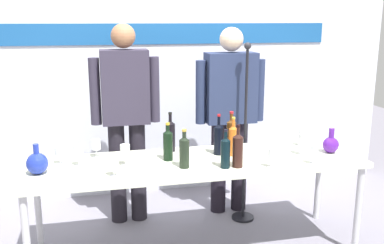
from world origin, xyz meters
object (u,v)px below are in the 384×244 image
object	(u,v)px
wine_bottle_1	(225,152)
wine_bottle_3	(219,138)
presenter_right	(230,108)
wine_glass_left_3	(125,150)
wine_glass_left_0	(96,145)
wine_bottle_5	(170,135)
wine_glass_right_2	(314,151)
decanter_blue_left	(37,163)
wine_bottle_4	(233,140)
wine_bottle_6	(238,149)
microphone_stand	(244,163)
presenter_left	(126,112)
wine_bottle_0	(168,144)
display_table	(196,167)
wine_glass_left_4	(60,152)
wine_glass_right_1	(272,154)
wine_glass_left_1	(114,163)
decanter_blue_right	(331,144)
wine_glass_right_0	(303,140)
wine_glass_left_2	(78,151)
wine_glass_right_3	(303,134)
wine_bottle_2	(231,134)
wine_bottle_7	(184,151)

from	to	relation	value
wine_bottle_1	wine_bottle_3	distance (m)	0.32
presenter_right	wine_glass_left_3	world-z (taller)	presenter_right
wine_glass_left_0	wine_glass_left_3	size ratio (longest dim) A/B	0.89
wine_bottle_5	wine_glass_right_2	distance (m)	1.10
wine_bottle_1	decanter_blue_left	bearing A→B (deg)	172.78
wine_bottle_4	wine_bottle_6	size ratio (longest dim) A/B	0.98
wine_bottle_5	microphone_stand	world-z (taller)	microphone_stand
wine_bottle_4	presenter_left	bearing A→B (deg)	141.89
wine_bottle_0	microphone_stand	bearing A→B (deg)	27.82
display_table	wine_glass_left_4	xyz separation A→B (m)	(-0.99, 0.13, 0.15)
wine_glass_left_0	wine_glass_right_1	distance (m)	1.32
wine_glass_left_1	microphone_stand	distance (m)	1.36
decanter_blue_right	wine_bottle_3	size ratio (longest dim) A/B	0.62
display_table	microphone_stand	bearing A→B (deg)	39.36
decanter_blue_right	wine_glass_left_0	size ratio (longest dim) A/B	1.43
wine_bottle_5	wine_glass_left_0	xyz separation A→B (m)	(-0.58, -0.03, -0.04)
wine_bottle_4	wine_glass_left_4	xyz separation A→B (m)	(-1.29, 0.08, -0.03)
presenter_right	wine_glass_right_0	bearing A→B (deg)	-62.49
wine_bottle_1	wine_glass_right_0	xyz separation A→B (m)	(0.67, 0.16, -0.00)
wine_glass_left_1	wine_glass_left_2	world-z (taller)	wine_glass_left_2
wine_bottle_0	wine_glass_left_3	world-z (taller)	wine_bottle_0
wine_glass_left_0	microphone_stand	distance (m)	1.32
wine_bottle_3	microphone_stand	xyz separation A→B (m)	(0.34, 0.34, -0.34)
decanter_blue_left	decanter_blue_right	distance (m)	2.20
wine_glass_left_1	wine_glass_right_3	distance (m)	1.61
display_table	microphone_stand	xyz separation A→B (m)	(0.54, 0.44, -0.15)
wine_glass_left_1	wine_glass_right_3	size ratio (longest dim) A/B	0.90
decanter_blue_left	presenter_left	xyz separation A→B (m)	(0.66, 0.70, 0.18)
wine_bottle_2	display_table	bearing A→B (deg)	-154.20
wine_bottle_5	wine_glass_left_4	world-z (taller)	wine_bottle_5
wine_glass_left_0	wine_glass_left_1	xyz separation A→B (m)	(0.11, -0.45, -0.00)
wine_bottle_2	microphone_stand	world-z (taller)	microphone_stand
wine_bottle_4	wine_bottle_6	distance (m)	0.27
wine_bottle_3	wine_bottle_4	xyz separation A→B (m)	(0.10, -0.05, -0.00)
wine_bottle_2	wine_glass_right_2	bearing A→B (deg)	-40.86
wine_glass_left_2	wine_glass_right_0	world-z (taller)	wine_glass_right_0
wine_glass_right_3	wine_bottle_7	bearing A→B (deg)	-163.48
presenter_right	wine_glass_right_3	xyz separation A→B (m)	(0.48, -0.48, -0.14)
wine_glass_left_4	wine_bottle_4	bearing A→B (deg)	-3.63
wine_glass_right_2	wine_bottle_4	bearing A→B (deg)	147.49
wine_glass_left_4	microphone_stand	xyz separation A→B (m)	(1.53, 0.31, -0.30)
wine_glass_left_1	wine_glass_right_0	size ratio (longest dim) A/B	0.78
presenter_right	wine_glass_left_4	bearing A→B (deg)	-160.29
wine_bottle_3	wine_glass_left_0	xyz separation A→B (m)	(-0.93, 0.13, -0.03)
wine_bottle_5	wine_glass_right_0	bearing A→B (deg)	-18.11
wine_glass_left_1	decanter_blue_left	bearing A→B (deg)	162.57
wine_bottle_5	wine_glass_right_0	distance (m)	1.03
wine_bottle_5	wine_glass_left_0	world-z (taller)	wine_bottle_5
presenter_left	wine_bottle_1	xyz separation A→B (m)	(0.63, -0.87, -0.13)
wine_bottle_2	wine_glass_left_4	world-z (taller)	wine_bottle_2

